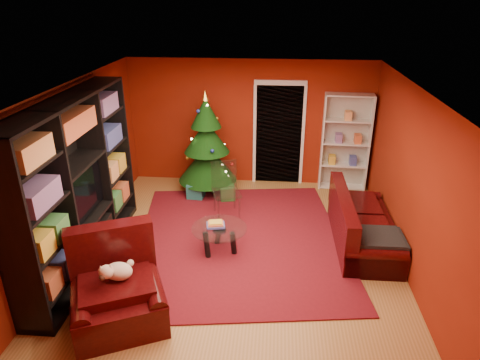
# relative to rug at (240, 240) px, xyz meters

# --- Properties ---
(floor) EXTENTS (5.00, 5.50, 0.05)m
(floor) POSITION_rel_rug_xyz_m (-0.02, -0.28, -0.04)
(floor) COLOR olive
(floor) RESTS_ON ground
(ceiling) EXTENTS (5.00, 5.50, 0.05)m
(ceiling) POSITION_rel_rug_xyz_m (-0.02, -0.28, 2.61)
(ceiling) COLOR silver
(ceiling) RESTS_ON wall_back
(wall_back) EXTENTS (5.00, 0.05, 2.60)m
(wall_back) POSITION_rel_rug_xyz_m (-0.02, 2.49, 1.29)
(wall_back) COLOR maroon
(wall_back) RESTS_ON ground
(wall_left) EXTENTS (0.05, 5.50, 2.60)m
(wall_left) POSITION_rel_rug_xyz_m (-2.54, -0.28, 1.29)
(wall_left) COLOR maroon
(wall_left) RESTS_ON ground
(wall_right) EXTENTS (0.05, 5.50, 2.60)m
(wall_right) POSITION_rel_rug_xyz_m (2.51, -0.28, 1.29)
(wall_right) COLOR maroon
(wall_right) RESTS_ON ground
(doorway) EXTENTS (1.06, 0.60, 2.16)m
(doorway) POSITION_rel_rug_xyz_m (0.58, 2.45, 1.04)
(doorway) COLOR black
(doorway) RESTS_ON floor
(rug) EXTENTS (3.84, 4.32, 0.02)m
(rug) POSITION_rel_rug_xyz_m (0.00, 0.00, 0.00)
(rug) COLOR maroon
(rug) RESTS_ON floor
(media_unit) EXTENTS (0.52, 3.27, 2.50)m
(media_unit) POSITION_rel_rug_xyz_m (-2.29, -0.73, 1.24)
(media_unit) COLOR black
(media_unit) RESTS_ON floor
(christmas_tree) EXTENTS (1.33, 1.33, 2.11)m
(christmas_tree) POSITION_rel_rug_xyz_m (-0.83, 1.87, 1.01)
(christmas_tree) COLOR black
(christmas_tree) RESTS_ON floor
(gift_box_teal) EXTENTS (0.34, 0.34, 0.32)m
(gift_box_teal) POSITION_rel_rug_xyz_m (-1.02, 1.53, 0.15)
(gift_box_teal) COLOR #1E6C6F
(gift_box_teal) RESTS_ON floor
(gift_box_green) EXTENTS (0.34, 0.34, 0.28)m
(gift_box_green) POSITION_rel_rug_xyz_m (-0.39, 1.50, 0.13)
(gift_box_green) COLOR #1D5A23
(gift_box_green) RESTS_ON floor
(gift_box_red) EXTENTS (0.26, 0.26, 0.22)m
(gift_box_red) POSITION_rel_rug_xyz_m (-0.92, 2.25, 0.10)
(gift_box_red) COLOR maroon
(gift_box_red) RESTS_ON floor
(white_bookshelf) EXTENTS (0.96, 0.38, 2.03)m
(white_bookshelf) POSITION_rel_rug_xyz_m (1.93, 2.29, 0.98)
(white_bookshelf) COLOR white
(white_bookshelf) RESTS_ON floor
(armchair) EXTENTS (1.56, 1.56, 0.92)m
(armchair) POSITION_rel_rug_xyz_m (-1.34, -1.99, 0.45)
(armchair) COLOR black
(armchair) RESTS_ON rug
(dog) EXTENTS (0.49, 0.44, 0.30)m
(dog) POSITION_rel_rug_xyz_m (-1.32, -1.92, 0.68)
(dog) COLOR beige
(dog) RESTS_ON armchair
(sofa) EXTENTS (0.92, 2.02, 0.86)m
(sofa) POSITION_rel_rug_xyz_m (2.00, 0.10, 0.42)
(sofa) COLOR black
(sofa) RESTS_ON rug
(coffee_table) EXTENTS (1.01, 1.01, 0.54)m
(coffee_table) POSITION_rel_rug_xyz_m (-0.30, -0.36, 0.22)
(coffee_table) COLOR gray
(coffee_table) RESTS_ON rug
(acrylic_chair) EXTENTS (0.61, 0.63, 0.91)m
(acrylic_chair) POSITION_rel_rug_xyz_m (-0.32, 0.84, 0.45)
(acrylic_chair) COLOR #66605B
(acrylic_chair) RESTS_ON rug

